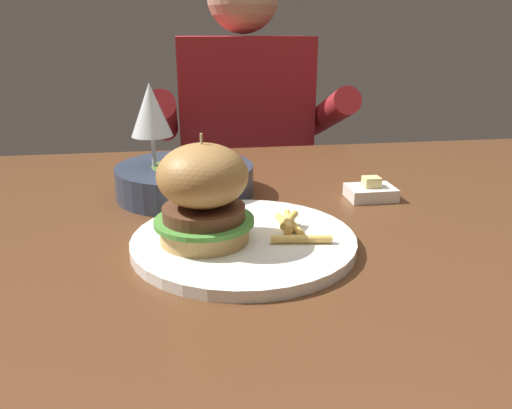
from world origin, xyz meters
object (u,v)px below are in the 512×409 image
(butter_dish, at_px, (371,192))
(diner_person, at_px, (244,185))
(wine_glass, at_px, (151,116))
(soup_bowl, at_px, (185,179))
(main_plate, at_px, (244,241))
(burger_sandwich, at_px, (203,193))

(butter_dish, xyz_separation_m, diner_person, (-0.12, 0.67, -0.19))
(wine_glass, distance_m, soup_bowl, 0.11)
(main_plate, bearing_deg, diner_person, 82.58)
(wine_glass, height_order, diner_person, diner_person)
(wine_glass, bearing_deg, diner_person, 69.78)
(main_plate, xyz_separation_m, wine_glass, (-0.12, 0.22, 0.12))
(butter_dish, distance_m, diner_person, 0.70)
(main_plate, height_order, soup_bowl, soup_bowl)
(main_plate, distance_m, soup_bowl, 0.23)
(wine_glass, relative_size, butter_dish, 2.44)
(main_plate, bearing_deg, butter_dish, 34.39)
(butter_dish, bearing_deg, burger_sandwich, -149.80)
(burger_sandwich, xyz_separation_m, soup_bowl, (-0.02, 0.23, -0.05))
(main_plate, relative_size, wine_glass, 1.54)
(butter_dish, bearing_deg, soup_bowl, 167.20)
(soup_bowl, height_order, diner_person, diner_person)
(wine_glass, bearing_deg, main_plate, -62.17)
(main_plate, xyz_separation_m, burger_sandwich, (-0.05, -0.01, 0.07))
(burger_sandwich, distance_m, wine_glass, 0.24)
(burger_sandwich, height_order, soup_bowl, burger_sandwich)
(main_plate, xyz_separation_m, butter_dish, (0.23, 0.15, 0.00))
(burger_sandwich, relative_size, soup_bowl, 0.59)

